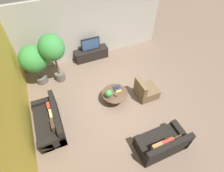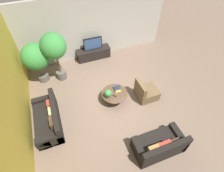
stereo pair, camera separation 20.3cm
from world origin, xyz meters
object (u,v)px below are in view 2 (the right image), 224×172
object	(u,v)px
coffee_table	(115,95)
potted_palm_corner	(54,48)
couch_near_entry	(159,146)
potted_palm_tall	(36,58)
potted_plant_tabletop	(108,94)
media_console	(94,53)
television	(93,44)
armchair_wicker	(146,92)
couch_by_wall	(49,119)

from	to	relation	value
coffee_table	potted_palm_corner	world-z (taller)	potted_palm_corner
coffee_table	couch_near_entry	bearing A→B (deg)	-76.23
couch_near_entry	potted_palm_tall	size ratio (longest dim) A/B	0.87
coffee_table	potted_plant_tabletop	distance (m)	0.44
coffee_table	couch_near_entry	distance (m)	2.45
media_console	television	xyz separation A→B (m)	(0.00, -0.00, 0.56)
couch_near_entry	potted_palm_tall	world-z (taller)	potted_palm_tall
media_console	armchair_wicker	distance (m)	3.42
armchair_wicker	potted_palm_corner	distance (m)	4.00
coffee_table	potted_plant_tabletop	bearing A→B (deg)	-164.42
armchair_wicker	potted_palm_tall	bearing A→B (deg)	56.41
couch_by_wall	couch_near_entry	size ratio (longest dim) A/B	1.17
potted_palm_tall	potted_plant_tabletop	xyz separation A→B (m)	(2.23, -2.32, -0.57)
coffee_table	potted_palm_tall	size ratio (longest dim) A/B	0.55
television	potted_palm_tall	bearing A→B (deg)	-164.67
couch_by_wall	potted_palm_corner	size ratio (longest dim) A/B	0.83
potted_plant_tabletop	armchair_wicker	bearing A→B (deg)	-6.67
couch_near_entry	couch_by_wall	bearing A→B (deg)	-35.09
potted_palm_tall	potted_plant_tabletop	world-z (taller)	potted_palm_tall
potted_palm_corner	potted_plant_tabletop	world-z (taller)	potted_palm_corner
couch_near_entry	television	bearing A→B (deg)	-83.94
media_console	potted_palm_corner	size ratio (longest dim) A/B	0.73
coffee_table	couch_by_wall	xyz separation A→B (m)	(-2.55, -0.18, -0.02)
media_console	potted_palm_corner	distance (m)	2.38
television	armchair_wicker	xyz separation A→B (m)	(1.22, -3.19, -0.57)
couch_near_entry	potted_palm_corner	bearing A→B (deg)	-62.26
television	potted_palm_corner	size ratio (longest dim) A/B	0.40
couch_by_wall	couch_near_entry	world-z (taller)	same
television	couch_by_wall	xyz separation A→B (m)	(-2.57, -3.11, -0.55)
potted_plant_tabletop	couch_near_entry	bearing A→B (deg)	-69.20
coffee_table	potted_palm_tall	bearing A→B (deg)	138.43
coffee_table	armchair_wicker	distance (m)	1.26
television	potted_palm_tall	size ratio (longest dim) A/B	0.49
potted_palm_tall	media_console	bearing A→B (deg)	15.36
television	coffee_table	distance (m)	2.98
potted_palm_tall	armchair_wicker	bearing A→B (deg)	-33.59
media_console	couch_by_wall	xyz separation A→B (m)	(-2.57, -3.11, 0.00)
potted_palm_corner	potted_plant_tabletop	distance (m)	2.75
television	coffee_table	xyz separation A→B (m)	(-0.02, -2.93, -0.53)
coffee_table	potted_palm_corner	bearing A→B (deg)	130.47
couch_by_wall	potted_plant_tabletop	xyz separation A→B (m)	(2.26, 0.10, 0.35)
potted_plant_tabletop	potted_palm_corner	bearing A→B (deg)	124.37
potted_palm_corner	potted_plant_tabletop	xyz separation A→B (m)	(1.45, -2.12, -0.98)
media_console	armchair_wicker	bearing A→B (deg)	-69.13
media_console	couch_near_entry	size ratio (longest dim) A/B	1.04
media_console	potted_plant_tabletop	distance (m)	3.05
couch_near_entry	potted_palm_corner	xyz separation A→B (m)	(-2.33, 4.42, 1.32)
couch_by_wall	coffee_table	bearing A→B (deg)	93.98
media_console	potted_palm_tall	world-z (taller)	potted_palm_tall
coffee_table	media_console	bearing A→B (deg)	89.63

